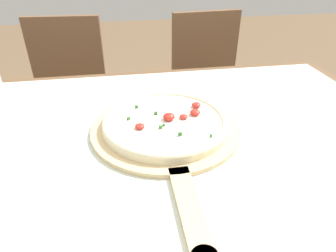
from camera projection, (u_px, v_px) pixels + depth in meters
The scene contains 6 objects.
dining_table at pixel (169, 172), 0.83m from camera, with size 1.42×1.02×0.77m.
towel_cloth at pixel (169, 142), 0.77m from camera, with size 1.34×0.94×0.00m.
pizza_peel at pixel (168, 132), 0.80m from camera, with size 0.40×0.63×0.01m.
pizza at pixel (166, 122), 0.81m from camera, with size 0.34×0.34×0.04m.
chair_left at pixel (70, 93), 1.60m from camera, with size 0.43×0.43×0.90m.
chair_right at pixel (208, 84), 1.70m from camera, with size 0.43×0.43×0.90m.
Camera 1 is at (-0.11, -0.63, 1.21)m, focal length 32.00 mm.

